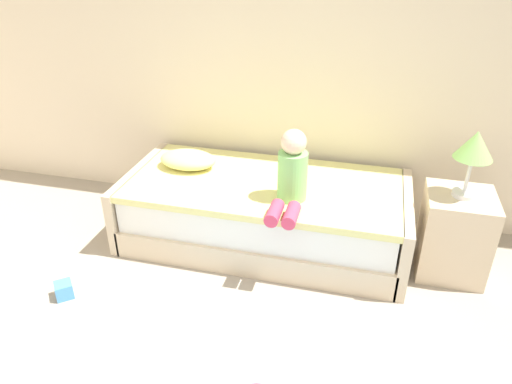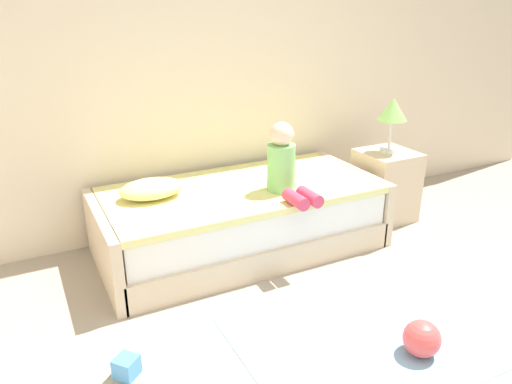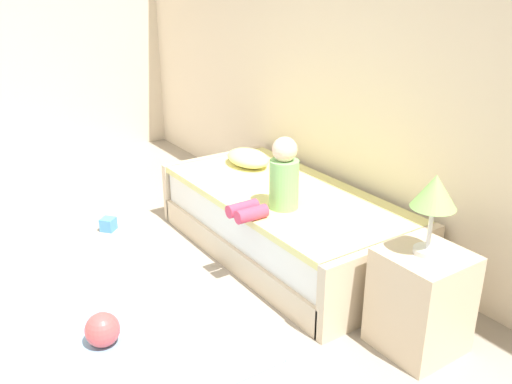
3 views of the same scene
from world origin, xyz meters
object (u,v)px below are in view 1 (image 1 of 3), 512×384
at_px(table_lamp, 475,148).
at_px(child_figure, 291,174).
at_px(toy_block, 64,290).
at_px(nightstand, 454,234).
at_px(pillow, 188,160).
at_px(bed, 264,212).

relative_size(table_lamp, child_figure, 0.88).
bearing_deg(toy_block, nightstand, 20.89).
height_order(nightstand, table_lamp, table_lamp).
bearing_deg(child_figure, table_lamp, 9.23).
height_order(child_figure, pillow, child_figure).
xyz_separation_m(table_lamp, child_figure, (-1.11, -0.18, -0.23)).
height_order(nightstand, child_figure, child_figure).
bearing_deg(table_lamp, child_figure, -170.77).
bearing_deg(toy_block, table_lamp, 20.89).
height_order(bed, toy_block, bed).
height_order(bed, table_lamp, table_lamp).
distance_m(pillow, toy_block, 1.29).
relative_size(nightstand, child_figure, 1.18).
xyz_separation_m(table_lamp, pillow, (-1.99, 0.15, -0.37)).
xyz_separation_m(bed, toy_block, (-1.11, -0.99, -0.19)).
height_order(pillow, toy_block, pillow).
xyz_separation_m(pillow, toy_block, (-0.47, -1.09, -0.51)).
bearing_deg(bed, table_lamp, -2.01).
bearing_deg(bed, pillow, 171.09).
relative_size(nightstand, table_lamp, 1.33).
bearing_deg(toy_block, bed, 41.61).
relative_size(bed, nightstand, 3.52).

